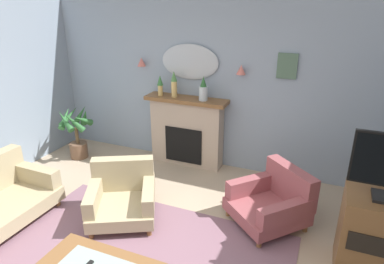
{
  "coord_description": "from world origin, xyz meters",
  "views": [
    {
      "loc": [
        1.67,
        -2.13,
        2.66
      ],
      "look_at": [
        0.08,
        1.67,
        1.03
      ],
      "focal_mm": 31.84,
      "sensor_mm": 36.0,
      "label": 1
    }
  ],
  "objects_px": {
    "armchair_by_coffee_table": "(122,195)",
    "armchair_beside_couch": "(273,200)",
    "fireplace": "(187,132)",
    "framed_picture": "(287,66)",
    "wall_sconce_right": "(241,70)",
    "wall_sconce_left": "(141,62)",
    "tv_cabinet": "(383,238)",
    "mantel_vase_left": "(174,84)",
    "wall_mirror": "(190,62)",
    "mantel_vase_right": "(160,84)",
    "mantel_vase_centre": "(203,90)",
    "potted_plant_tall_palm": "(76,131)"
  },
  "relations": [
    {
      "from": "mantel_vase_left",
      "to": "wall_mirror",
      "type": "xyz_separation_m",
      "value": [
        0.2,
        0.17,
        0.33
      ]
    },
    {
      "from": "mantel_vase_left",
      "to": "potted_plant_tall_palm",
      "type": "distance_m",
      "value": 1.95
    },
    {
      "from": "framed_picture",
      "to": "potted_plant_tall_palm",
      "type": "height_order",
      "value": "framed_picture"
    },
    {
      "from": "mantel_vase_right",
      "to": "wall_sconce_right",
      "type": "bearing_deg",
      "value": 5.27
    },
    {
      "from": "wall_sconce_left",
      "to": "tv_cabinet",
      "type": "xyz_separation_m",
      "value": [
        3.65,
        -1.67,
        -1.21
      ]
    },
    {
      "from": "mantel_vase_left",
      "to": "wall_sconce_left",
      "type": "distance_m",
      "value": 0.72
    },
    {
      "from": "mantel_vase_right",
      "to": "tv_cabinet",
      "type": "relative_size",
      "value": 0.37
    },
    {
      "from": "mantel_vase_centre",
      "to": "wall_sconce_left",
      "type": "xyz_separation_m",
      "value": [
        -1.15,
        0.12,
        0.34
      ]
    },
    {
      "from": "potted_plant_tall_palm",
      "to": "armchair_by_coffee_table",
      "type": "bearing_deg",
      "value": -34.69
    },
    {
      "from": "mantel_vase_left",
      "to": "armchair_beside_couch",
      "type": "height_order",
      "value": "mantel_vase_left"
    },
    {
      "from": "wall_sconce_left",
      "to": "tv_cabinet",
      "type": "relative_size",
      "value": 0.16
    },
    {
      "from": "wall_mirror",
      "to": "mantel_vase_centre",
      "type": "bearing_deg",
      "value": -29.54
    },
    {
      "from": "mantel_vase_centre",
      "to": "wall_sconce_left",
      "type": "distance_m",
      "value": 1.2
    },
    {
      "from": "mantel_vase_left",
      "to": "armchair_beside_couch",
      "type": "relative_size",
      "value": 0.37
    },
    {
      "from": "mantel_vase_right",
      "to": "wall_sconce_left",
      "type": "distance_m",
      "value": 0.52
    },
    {
      "from": "armchair_by_coffee_table",
      "to": "wall_sconce_left",
      "type": "bearing_deg",
      "value": 111.2
    },
    {
      "from": "potted_plant_tall_palm",
      "to": "wall_sconce_left",
      "type": "bearing_deg",
      "value": 31.44
    },
    {
      "from": "fireplace",
      "to": "wall_sconce_left",
      "type": "distance_m",
      "value": 1.38
    },
    {
      "from": "mantel_vase_centre",
      "to": "armchair_by_coffee_table",
      "type": "bearing_deg",
      "value": -104.9
    },
    {
      "from": "framed_picture",
      "to": "mantel_vase_left",
      "type": "bearing_deg",
      "value": -173.96
    },
    {
      "from": "mantel_vase_left",
      "to": "mantel_vase_centre",
      "type": "xyz_separation_m",
      "value": [
        0.5,
        0.0,
        -0.05
      ]
    },
    {
      "from": "armchair_by_coffee_table",
      "to": "wall_mirror",
      "type": "bearing_deg",
      "value": 85.41
    },
    {
      "from": "armchair_by_coffee_table",
      "to": "potted_plant_tall_palm",
      "type": "bearing_deg",
      "value": 145.31
    },
    {
      "from": "wall_sconce_right",
      "to": "wall_mirror",
      "type": "bearing_deg",
      "value": 176.63
    },
    {
      "from": "wall_mirror",
      "to": "wall_sconce_left",
      "type": "bearing_deg",
      "value": -176.63
    },
    {
      "from": "mantel_vase_left",
      "to": "mantel_vase_centre",
      "type": "bearing_deg",
      "value": 0.0
    },
    {
      "from": "wall_sconce_left",
      "to": "potted_plant_tall_palm",
      "type": "xyz_separation_m",
      "value": [
        -1.01,
        -0.62,
        -1.16
      ]
    },
    {
      "from": "mantel_vase_left",
      "to": "armchair_by_coffee_table",
      "type": "height_order",
      "value": "mantel_vase_left"
    },
    {
      "from": "mantel_vase_right",
      "to": "mantel_vase_left",
      "type": "bearing_deg",
      "value": 0.0
    },
    {
      "from": "fireplace",
      "to": "wall_sconce_right",
      "type": "bearing_deg",
      "value": 6.16
    },
    {
      "from": "fireplace",
      "to": "mantel_vase_right",
      "type": "height_order",
      "value": "mantel_vase_right"
    },
    {
      "from": "tv_cabinet",
      "to": "potted_plant_tall_palm",
      "type": "distance_m",
      "value": 4.78
    },
    {
      "from": "fireplace",
      "to": "tv_cabinet",
      "type": "distance_m",
      "value": 3.22
    },
    {
      "from": "fireplace",
      "to": "wall_mirror",
      "type": "distance_m",
      "value": 1.15
    },
    {
      "from": "fireplace",
      "to": "potted_plant_tall_palm",
      "type": "relative_size",
      "value": 1.45
    },
    {
      "from": "wall_mirror",
      "to": "wall_sconce_left",
      "type": "xyz_separation_m",
      "value": [
        -0.85,
        -0.05,
        -0.05
      ]
    },
    {
      "from": "armchair_by_coffee_table",
      "to": "framed_picture",
      "type": "bearing_deg",
      "value": 48.56
    },
    {
      "from": "wall_mirror",
      "to": "tv_cabinet",
      "type": "xyz_separation_m",
      "value": [
        2.8,
        -1.72,
        -1.26
      ]
    },
    {
      "from": "mantel_vase_right",
      "to": "wall_mirror",
      "type": "distance_m",
      "value": 0.6
    },
    {
      "from": "armchair_by_coffee_table",
      "to": "potted_plant_tall_palm",
      "type": "distance_m",
      "value": 2.1
    },
    {
      "from": "mantel_vase_right",
      "to": "wall_sconce_left",
      "type": "xyz_separation_m",
      "value": [
        -0.4,
        0.12,
        0.32
      ]
    },
    {
      "from": "wall_sconce_left",
      "to": "framed_picture",
      "type": "xyz_separation_m",
      "value": [
        2.35,
        0.06,
        0.09
      ]
    },
    {
      "from": "mantel_vase_centre",
      "to": "potted_plant_tall_palm",
      "type": "height_order",
      "value": "mantel_vase_centre"
    },
    {
      "from": "fireplace",
      "to": "framed_picture",
      "type": "relative_size",
      "value": 3.78
    },
    {
      "from": "wall_mirror",
      "to": "framed_picture",
      "type": "bearing_deg",
      "value": 0.38
    },
    {
      "from": "wall_mirror",
      "to": "potted_plant_tall_palm",
      "type": "bearing_deg",
      "value": -160.23
    },
    {
      "from": "mantel_vase_left",
      "to": "fireplace",
      "type": "bearing_deg",
      "value": 8.06
    },
    {
      "from": "mantel_vase_right",
      "to": "framed_picture",
      "type": "relative_size",
      "value": 0.92
    },
    {
      "from": "armchair_by_coffee_table",
      "to": "armchair_beside_couch",
      "type": "height_order",
      "value": "same"
    },
    {
      "from": "wall_mirror",
      "to": "potted_plant_tall_palm",
      "type": "xyz_separation_m",
      "value": [
        -1.86,
        -0.67,
        -1.21
      ]
    }
  ]
}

